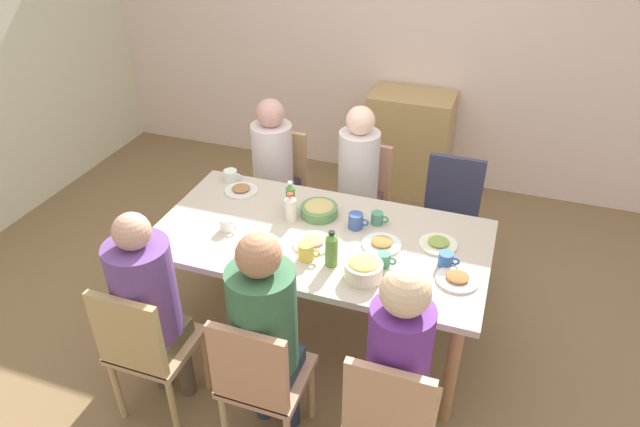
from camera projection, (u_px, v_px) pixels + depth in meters
name	position (u px, v px, depth m)	size (l,w,h in m)	color
ground_plane	(320.00, 332.00, 3.73)	(6.79, 6.79, 0.00)	olive
wall_back	(410.00, 35.00, 4.85)	(5.90, 0.12, 2.60)	beige
dining_table	(320.00, 247.00, 3.35)	(1.91, 0.99, 0.77)	#C1B19E
chair_0	(278.00, 184.00, 4.32)	(0.40, 0.40, 0.90)	tan
person_0	(272.00, 164.00, 4.13)	(0.30, 0.30, 1.21)	#28374B
chair_1	(449.00, 214.00, 3.96)	(0.40, 0.40, 0.90)	#373742
chair_2	(260.00, 378.00, 2.75)	(0.40, 0.40, 0.90)	tan
person_2	(264.00, 326.00, 2.68)	(0.32, 0.32, 1.29)	#26344B
chair_3	(390.00, 415.00, 2.58)	(0.40, 0.40, 0.90)	tan
person_3	(398.00, 362.00, 2.52)	(0.30, 0.30, 1.27)	#38483D
chair_4	(145.00, 346.00, 2.93)	(0.40, 0.40, 0.90)	tan
person_4	(147.00, 299.00, 2.87)	(0.32, 0.32, 1.26)	#564444
chair_5	(360.00, 198.00, 4.14)	(0.40, 0.40, 0.90)	tan
person_5	(358.00, 177.00, 3.95)	(0.30, 0.30, 1.24)	#535442
plate_0	(241.00, 190.00, 3.72)	(0.21, 0.21, 0.04)	silver
plate_1	(438.00, 243.00, 3.22)	(0.21, 0.21, 0.04)	#E9E8C5
plate_2	(313.00, 242.00, 3.23)	(0.23, 0.23, 0.04)	white
plate_3	(457.00, 279.00, 2.96)	(0.22, 0.22, 0.04)	white
plate_4	(382.00, 244.00, 3.22)	(0.22, 0.22, 0.04)	white
bowl_0	(258.00, 251.00, 3.08)	(0.25, 0.25, 0.12)	beige
bowl_1	(319.00, 209.00, 3.47)	(0.23, 0.23, 0.08)	#55844B
bowl_2	(363.00, 269.00, 2.96)	(0.20, 0.20, 0.11)	beige
cup_0	(231.00, 176.00, 3.83)	(0.13, 0.09, 0.07)	white
cup_1	(307.00, 251.00, 3.10)	(0.12, 0.09, 0.10)	#DFC14A
cup_2	(226.00, 224.00, 3.34)	(0.11, 0.07, 0.08)	white
cup_3	(384.00, 260.00, 3.05)	(0.11, 0.07, 0.08)	#438F62
cup_4	(378.00, 218.00, 3.39)	(0.11, 0.07, 0.08)	#498669
cup_5	(446.00, 260.00, 3.05)	(0.11, 0.08, 0.08)	#2F5E9E
cup_6	(356.00, 221.00, 3.35)	(0.12, 0.09, 0.09)	#3B569B
bottle_0	(291.00, 208.00, 3.40)	(0.07, 0.07, 0.18)	silver
bottle_1	(331.00, 249.00, 3.03)	(0.07, 0.07, 0.21)	#54812F
bottle_2	(291.00, 198.00, 3.48)	(0.06, 0.06, 0.20)	#447E31
side_cabinet	(408.00, 143.00, 5.04)	(0.70, 0.44, 0.90)	tan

